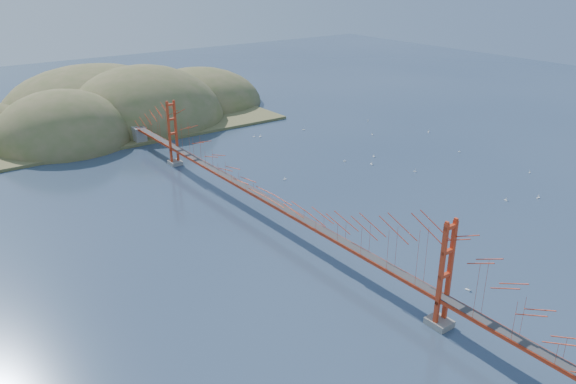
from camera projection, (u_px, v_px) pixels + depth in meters
ground at (270, 222)px, 78.72m from camera, size 320.00×320.00×0.00m
bridge at (268, 175)px, 76.19m from camera, size 2.20×94.40×12.00m
far_headlands at (111, 118)px, 131.01m from camera, size 84.00×58.00×25.00m
sailboat_15 at (304, 129)px, 121.76m from camera, size 0.68×0.68×0.72m
sailboat_2 at (538, 197)px, 86.60m from camera, size 0.62×0.55×0.70m
sailboat_4 at (374, 156)px, 105.01m from camera, size 0.53×0.57×0.64m
sailboat_17 at (368, 121)px, 128.48m from camera, size 0.52×0.52×0.59m
sailboat_16 at (345, 161)px, 102.59m from camera, size 0.53×0.53×0.57m
sailboat_9 at (429, 132)px, 120.11m from camera, size 0.70×0.70×0.73m
sailboat_14 at (372, 164)px, 101.03m from camera, size 0.56×0.64×0.72m
sailboat_7 at (254, 136)px, 116.97m from camera, size 0.53×0.53×0.59m
sailboat_1 at (415, 171)px, 97.57m from camera, size 0.47×0.51×0.58m
sailboat_11 at (459, 151)px, 107.71m from camera, size 0.51×0.51×0.57m
sailboat_8 at (372, 134)px, 118.35m from camera, size 0.57×0.57×0.60m
sailboat_12 at (260, 136)px, 116.98m from camera, size 0.66×0.63×0.74m
sailboat_13 at (530, 172)px, 96.99m from camera, size 0.51×0.45×0.58m
sailboat_5 at (506, 200)px, 85.77m from camera, size 0.53×0.59×0.66m
sailboat_3 at (285, 179)px, 94.00m from camera, size 0.58×0.48×0.68m
sailboat_10 at (468, 289)px, 62.30m from camera, size 0.57×0.62×0.70m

